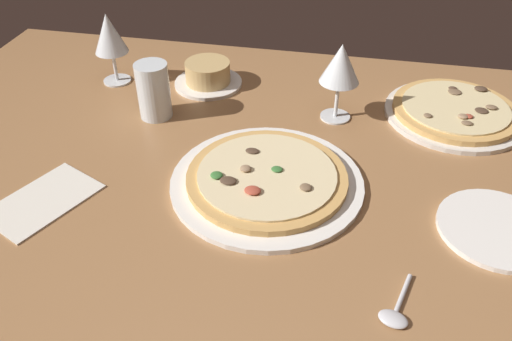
{
  "coord_description": "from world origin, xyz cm",
  "views": [
    {
      "loc": [
        15.98,
        -69.63,
        61.71
      ],
      "look_at": [
        1.89,
        -0.21,
        7.0
      ],
      "focal_mm": 36.42,
      "sensor_mm": 36.0,
      "label": 1
    }
  ],
  "objects_px": {
    "wine_glass_far": "(109,35)",
    "spoon": "(395,313)",
    "water_glass": "(154,94)",
    "wine_glass_near": "(340,66)",
    "side_plate": "(497,229)",
    "ramekin_on_saucer": "(208,75)",
    "paper_menu": "(43,200)",
    "pizza_side": "(455,111)",
    "pizza_main": "(266,181)"
  },
  "relations": [
    {
      "from": "side_plate",
      "to": "spoon",
      "type": "height_order",
      "value": "spoon"
    },
    {
      "from": "spoon",
      "to": "wine_glass_far",
      "type": "bearing_deg",
      "value": 139.24
    },
    {
      "from": "pizza_side",
      "to": "paper_menu",
      "type": "bearing_deg",
      "value": -149.24
    },
    {
      "from": "pizza_side",
      "to": "ramekin_on_saucer",
      "type": "relative_size",
      "value": 1.84
    },
    {
      "from": "pizza_main",
      "to": "paper_menu",
      "type": "relative_size",
      "value": 1.92
    },
    {
      "from": "ramekin_on_saucer",
      "to": "wine_glass_far",
      "type": "height_order",
      "value": "wine_glass_far"
    },
    {
      "from": "water_glass",
      "to": "side_plate",
      "type": "distance_m",
      "value": 0.69
    },
    {
      "from": "wine_glass_near",
      "to": "paper_menu",
      "type": "height_order",
      "value": "wine_glass_near"
    },
    {
      "from": "ramekin_on_saucer",
      "to": "wine_glass_near",
      "type": "relative_size",
      "value": 0.95
    },
    {
      "from": "water_glass",
      "to": "wine_glass_far",
      "type": "bearing_deg",
      "value": 138.61
    },
    {
      "from": "pizza_side",
      "to": "wine_glass_far",
      "type": "height_order",
      "value": "wine_glass_far"
    },
    {
      "from": "wine_glass_near",
      "to": "paper_menu",
      "type": "relative_size",
      "value": 0.93
    },
    {
      "from": "wine_glass_near",
      "to": "ramekin_on_saucer",
      "type": "bearing_deg",
      "value": 164.05
    },
    {
      "from": "wine_glass_far",
      "to": "water_glass",
      "type": "relative_size",
      "value": 1.38
    },
    {
      "from": "pizza_main",
      "to": "pizza_side",
      "type": "height_order",
      "value": "same"
    },
    {
      "from": "pizza_side",
      "to": "paper_menu",
      "type": "xyz_separation_m",
      "value": [
        -0.71,
        -0.42,
        -0.01
      ]
    },
    {
      "from": "pizza_side",
      "to": "wine_glass_near",
      "type": "bearing_deg",
      "value": -167.65
    },
    {
      "from": "pizza_main",
      "to": "water_glass",
      "type": "bearing_deg",
      "value": 145.46
    },
    {
      "from": "wine_glass_far",
      "to": "water_glass",
      "type": "height_order",
      "value": "wine_glass_far"
    },
    {
      "from": "water_glass",
      "to": "spoon",
      "type": "distance_m",
      "value": 0.64
    },
    {
      "from": "pizza_side",
      "to": "paper_menu",
      "type": "height_order",
      "value": "pizza_side"
    },
    {
      "from": "side_plate",
      "to": "paper_menu",
      "type": "distance_m",
      "value": 0.74
    },
    {
      "from": "pizza_main",
      "to": "spoon",
      "type": "bearing_deg",
      "value": -46.77
    },
    {
      "from": "wine_glass_near",
      "to": "water_glass",
      "type": "distance_m",
      "value": 0.38
    },
    {
      "from": "ramekin_on_saucer",
      "to": "side_plate",
      "type": "distance_m",
      "value": 0.69
    },
    {
      "from": "pizza_main",
      "to": "pizza_side",
      "type": "distance_m",
      "value": 0.46
    },
    {
      "from": "wine_glass_near",
      "to": "spoon",
      "type": "height_order",
      "value": "wine_glass_near"
    },
    {
      "from": "pizza_main",
      "to": "ramekin_on_saucer",
      "type": "distance_m",
      "value": 0.39
    },
    {
      "from": "ramekin_on_saucer",
      "to": "paper_menu",
      "type": "relative_size",
      "value": 0.88
    },
    {
      "from": "spoon",
      "to": "pizza_main",
      "type": "bearing_deg",
      "value": 133.23
    },
    {
      "from": "wine_glass_far",
      "to": "paper_menu",
      "type": "bearing_deg",
      "value": -83.21
    },
    {
      "from": "pizza_main",
      "to": "spoon",
      "type": "xyz_separation_m",
      "value": [
        0.22,
        -0.23,
        -0.01
      ]
    },
    {
      "from": "ramekin_on_saucer",
      "to": "wine_glass_far",
      "type": "bearing_deg",
      "value": -173.03
    },
    {
      "from": "wine_glass_near",
      "to": "side_plate",
      "type": "xyz_separation_m",
      "value": [
        0.28,
        -0.29,
        -0.11
      ]
    },
    {
      "from": "ramekin_on_saucer",
      "to": "spoon",
      "type": "bearing_deg",
      "value": -53.77
    },
    {
      "from": "wine_glass_near",
      "to": "wine_glass_far",
      "type": "bearing_deg",
      "value": 173.39
    },
    {
      "from": "side_plate",
      "to": "pizza_side",
      "type": "bearing_deg",
      "value": 95.62
    },
    {
      "from": "water_glass",
      "to": "spoon",
      "type": "relative_size",
      "value": 1.15
    },
    {
      "from": "ramekin_on_saucer",
      "to": "paper_menu",
      "type": "height_order",
      "value": "ramekin_on_saucer"
    },
    {
      "from": "pizza_main",
      "to": "wine_glass_far",
      "type": "height_order",
      "value": "wine_glass_far"
    },
    {
      "from": "wine_glass_far",
      "to": "paper_menu",
      "type": "relative_size",
      "value": 0.92
    },
    {
      "from": "ramekin_on_saucer",
      "to": "side_plate",
      "type": "xyz_separation_m",
      "value": [
        0.58,
        -0.37,
        -0.02
      ]
    },
    {
      "from": "pizza_main",
      "to": "wine_glass_near",
      "type": "relative_size",
      "value": 2.07
    },
    {
      "from": "wine_glass_far",
      "to": "wine_glass_near",
      "type": "distance_m",
      "value": 0.52
    },
    {
      "from": "pizza_main",
      "to": "pizza_side",
      "type": "bearing_deg",
      "value": 41.67
    },
    {
      "from": "wine_glass_far",
      "to": "spoon",
      "type": "height_order",
      "value": "wine_glass_far"
    },
    {
      "from": "side_plate",
      "to": "paper_menu",
      "type": "height_order",
      "value": "side_plate"
    },
    {
      "from": "pizza_side",
      "to": "ramekin_on_saucer",
      "type": "xyz_separation_m",
      "value": [
        -0.54,
        0.03,
        0.01
      ]
    },
    {
      "from": "pizza_main",
      "to": "water_glass",
      "type": "relative_size",
      "value": 2.88
    },
    {
      "from": "pizza_main",
      "to": "paper_menu",
      "type": "xyz_separation_m",
      "value": [
        -0.36,
        -0.11,
        -0.01
      ]
    }
  ]
}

